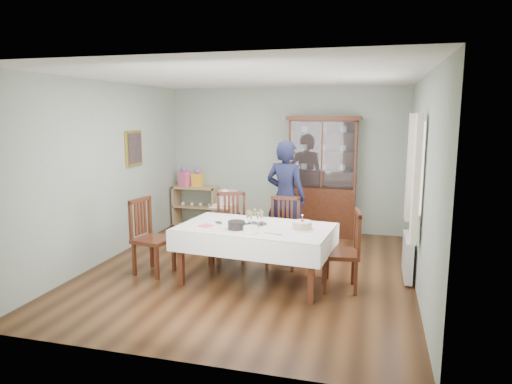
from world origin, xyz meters
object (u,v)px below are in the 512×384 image
(dining_table, at_px, (255,254))
(woman, at_px, (286,197))
(champagne_tray, at_px, (255,221))
(chair_end_right, at_px, (341,266))
(chair_end_left, at_px, (153,251))
(high_chair, at_px, (225,225))
(chair_far_left, at_px, (231,241))
(gift_bag_pink, at_px, (184,177))
(birthday_cake, at_px, (302,226))
(china_cabinet, at_px, (323,175))
(sideboard, at_px, (196,206))
(gift_bag_orange, at_px, (197,178))
(chair_far_right, at_px, (283,246))

(dining_table, height_order, woman, woman)
(dining_table, bearing_deg, champagne_tray, 111.60)
(chair_end_right, bearing_deg, dining_table, -97.66)
(chair_end_left, height_order, high_chair, chair_end_left)
(chair_far_left, xyz_separation_m, chair_end_right, (1.73, -0.78, 0.00))
(high_chair, bearing_deg, gift_bag_pink, 142.60)
(chair_end_right, distance_m, birthday_cake, 0.72)
(china_cabinet, relative_size, chair_far_left, 2.13)
(gift_bag_pink, bearing_deg, woman, -28.60)
(china_cabinet, relative_size, chair_end_right, 2.12)
(sideboard, height_order, high_chair, high_chair)
(chair_end_left, bearing_deg, high_chair, -12.18)
(woman, bearing_deg, dining_table, 98.51)
(chair_end_right, distance_m, gift_bag_orange, 4.05)
(woman, distance_m, gift_bag_orange, 2.37)
(china_cabinet, relative_size, high_chair, 2.18)
(woman, height_order, high_chair, woman)
(dining_table, relative_size, birthday_cake, 7.21)
(high_chair, height_order, gift_bag_orange, gift_bag_orange)
(chair_far_left, relative_size, woman, 0.56)
(sideboard, distance_m, chair_end_right, 4.05)
(dining_table, relative_size, chair_end_right, 2.05)
(chair_end_right, height_order, champagne_tray, chair_end_right)
(chair_end_right, relative_size, high_chair, 1.03)
(woman, relative_size, gift_bag_pink, 4.60)
(chair_far_left, xyz_separation_m, gift_bag_pink, (-1.57, 1.85, 0.67))
(woman, distance_m, champagne_tray, 1.34)
(chair_end_right, xyz_separation_m, champagne_tray, (-1.15, 0.05, 0.51))
(sideboard, bearing_deg, birthday_cake, -46.30)
(champagne_tray, bearing_deg, woman, 83.53)
(dining_table, height_order, chair_end_left, chair_end_left)
(china_cabinet, xyz_separation_m, gift_bag_orange, (-2.45, 0.00, -0.16))
(gift_bag_orange, bearing_deg, chair_end_left, -81.29)
(sideboard, xyz_separation_m, chair_far_left, (1.34, -1.87, -0.10))
(sideboard, relative_size, woman, 0.50)
(high_chair, distance_m, birthday_cake, 2.10)
(chair_far_right, height_order, woman, woman)
(chair_end_left, relative_size, champagne_tray, 3.28)
(chair_end_left, height_order, woman, woman)
(china_cabinet, distance_m, woman, 1.34)
(chair_end_left, bearing_deg, sideboard, 19.92)
(birthday_cake, bearing_deg, woman, 109.40)
(chair_end_right, bearing_deg, chair_far_right, -135.65)
(high_chair, relative_size, champagne_tray, 3.10)
(sideboard, xyz_separation_m, high_chair, (1.05, -1.29, -0.01))
(dining_table, bearing_deg, chair_end_left, -178.17)
(champagne_tray, height_order, gift_bag_pink, gift_bag_pink)
(champagne_tray, bearing_deg, china_cabinet, 77.23)
(gift_bag_pink, bearing_deg, birthday_cake, -43.67)
(sideboard, xyz_separation_m, chair_far_right, (2.17, -1.97, -0.10))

